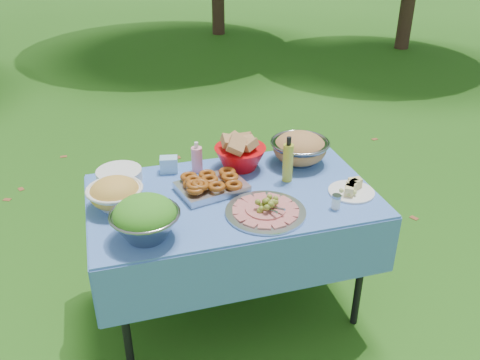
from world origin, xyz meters
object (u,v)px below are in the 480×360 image
picnic_table (233,253)px  oil_bottle (288,159)px  salad_bowl (145,218)px  pasta_bowl_steel (300,148)px  charcuterie_platter (266,205)px  bread_bowl (240,152)px  plate_stack (119,176)px

picnic_table → oil_bottle: (0.33, 0.06, 0.51)m
salad_bowl → pasta_bowl_steel: salad_bowl is taller
charcuterie_platter → bread_bowl: bearing=88.3°
oil_bottle → pasta_bowl_steel: bearing=52.6°
bread_bowl → charcuterie_platter: 0.50m
bread_bowl → pasta_bowl_steel: bread_bowl is taller
salad_bowl → bread_bowl: size_ratio=1.06×
bread_bowl → charcuterie_platter: size_ratio=0.74×
pasta_bowl_steel → charcuterie_platter: (-0.36, -0.48, -0.04)m
salad_bowl → bread_bowl: 0.80m
bread_bowl → plate_stack: bearing=178.0°
pasta_bowl_steel → oil_bottle: (-0.15, -0.19, 0.04)m
pasta_bowl_steel → bread_bowl: bearing=176.4°
pasta_bowl_steel → oil_bottle: bearing=-127.4°
picnic_table → charcuterie_platter: (0.11, -0.22, 0.43)m
charcuterie_platter → picnic_table: bearing=115.9°
bread_bowl → pasta_bowl_steel: (0.35, -0.02, -0.01)m
plate_stack → pasta_bowl_steel: 1.02m
salad_bowl → bread_bowl: (0.59, 0.54, -0.00)m
oil_bottle → plate_stack: bearing=164.9°
picnic_table → pasta_bowl_steel: bearing=28.1°
bread_bowl → oil_bottle: 0.30m
bread_bowl → salad_bowl: bearing=-137.7°
plate_stack → charcuterie_platter: charcuterie_platter is taller
salad_bowl → charcuterie_platter: 0.58m
pasta_bowl_steel → picnic_table: bearing=-151.9°
plate_stack → bread_bowl: 0.67m
plate_stack → pasta_bowl_steel: bearing=-2.5°
picnic_table → plate_stack: size_ratio=6.00×
charcuterie_platter → oil_bottle: oil_bottle is taller
picnic_table → plate_stack: plate_stack is taller
pasta_bowl_steel → oil_bottle: oil_bottle is taller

